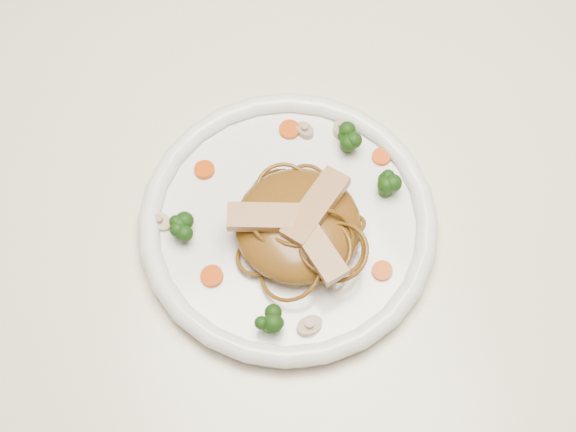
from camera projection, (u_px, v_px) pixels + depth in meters
ground at (314, 359)px, 1.47m from camera, size 4.00×4.00×0.00m
table at (331, 206)px, 0.88m from camera, size 1.20×0.80×0.75m
plate at (288, 226)px, 0.75m from camera, size 0.36×0.36×0.02m
noodle_mound at (298, 225)px, 0.72m from camera, size 0.15×0.15×0.04m
chicken_a at (316, 207)px, 0.70m from camera, size 0.08×0.06×0.01m
chicken_b at (269, 217)px, 0.70m from camera, size 0.08×0.06×0.01m
chicken_c at (317, 246)px, 0.69m from camera, size 0.03×0.07×0.01m
broccoli_0 at (348, 138)px, 0.76m from camera, size 0.03×0.03×0.03m
broccoli_1 at (184, 227)px, 0.72m from camera, size 0.03×0.03×0.03m
broccoli_2 at (268, 321)px, 0.68m from camera, size 0.03×0.03×0.03m
broccoli_3 at (387, 185)px, 0.74m from camera, size 0.03×0.03×0.03m
carrot_0 at (289, 130)px, 0.78m from camera, size 0.02×0.02×0.00m
carrot_1 at (212, 276)px, 0.71m from camera, size 0.02×0.02×0.00m
carrot_2 at (381, 157)px, 0.77m from camera, size 0.02×0.02×0.00m
carrot_3 at (204, 170)px, 0.76m from camera, size 0.02×0.02×0.00m
carrot_4 at (382, 271)px, 0.72m from camera, size 0.02×0.02×0.00m
mushroom_0 at (309, 326)px, 0.69m from camera, size 0.02×0.02×0.01m
mushroom_1 at (342, 128)px, 0.78m from camera, size 0.03×0.03×0.01m
mushroom_2 at (159, 221)px, 0.74m from camera, size 0.03×0.03×0.01m
mushroom_3 at (305, 130)px, 0.78m from camera, size 0.02×0.02×0.01m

